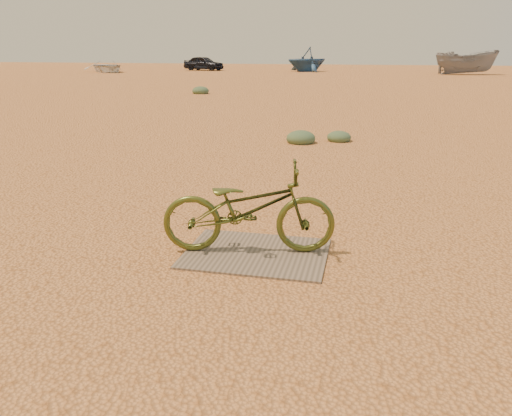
% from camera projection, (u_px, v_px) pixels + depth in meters
% --- Properties ---
extents(ground, '(120.00, 120.00, 0.00)m').
position_uv_depth(ground, '(237.00, 252.00, 5.25)').
color(ground, '#DC914E').
rests_on(ground, ground).
extents(plywood_board, '(1.46, 1.09, 0.02)m').
position_uv_depth(plywood_board, '(256.00, 253.00, 5.19)').
color(plywood_board, '#7D6852').
rests_on(plywood_board, ground).
extents(bicycle, '(1.85, 0.95, 0.93)m').
position_uv_depth(bicycle, '(249.00, 208.00, 5.09)').
color(bicycle, '#48511B').
rests_on(bicycle, plywood_board).
extents(car, '(3.96, 2.29, 1.27)m').
position_uv_depth(car, '(204.00, 63.00, 45.90)').
color(car, black).
rests_on(car, ground).
extents(boat_near_left, '(5.50, 5.56, 0.95)m').
position_uv_depth(boat_near_left, '(107.00, 66.00, 42.56)').
color(boat_near_left, beige).
rests_on(boat_near_left, ground).
extents(boat_far_left, '(5.22, 5.21, 2.08)m').
position_uv_depth(boat_far_left, '(307.00, 59.00, 43.55)').
color(boat_far_left, '#30567E').
rests_on(boat_far_left, ground).
extents(boat_mid_right, '(5.01, 2.52, 1.85)m').
position_uv_depth(boat_mid_right, '(466.00, 62.00, 38.78)').
color(boat_mid_right, gray).
rests_on(boat_mid_right, ground).
extents(kale_a, '(0.65, 0.65, 0.36)m').
position_uv_depth(kale_a, '(301.00, 143.00, 11.25)').
color(kale_a, '#526744').
rests_on(kale_a, ground).
extents(kale_b, '(0.55, 0.55, 0.30)m').
position_uv_depth(kale_b, '(339.00, 141.00, 11.46)').
color(kale_b, '#526744').
rests_on(kale_b, ground).
extents(kale_c, '(0.77, 0.77, 0.43)m').
position_uv_depth(kale_c, '(201.00, 94.00, 23.12)').
color(kale_c, '#526744').
rests_on(kale_c, ground).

